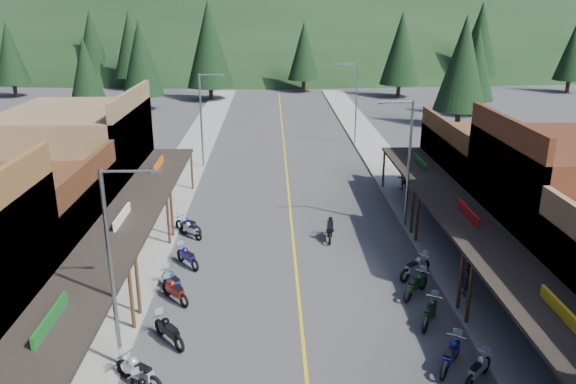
{
  "coord_description": "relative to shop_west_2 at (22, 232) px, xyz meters",
  "views": [
    {
      "loc": [
        -1.23,
        -24.58,
        13.31
      ],
      "look_at": [
        -0.3,
        6.25,
        3.0
      ],
      "focal_mm": 35.0,
      "sensor_mm": 36.0,
      "label": 1
    }
  ],
  "objects": [
    {
      "name": "streetlight_0",
      "position": [
        6.8,
        -7.7,
        1.93
      ],
      "size": [
        2.16,
        0.18,
        8.0
      ],
      "color": "gray",
      "rests_on": "ground"
    },
    {
      "name": "streetlight_3",
      "position": [
        20.71,
        28.3,
        1.93
      ],
      "size": [
        2.16,
        0.18,
        8.0
      ],
      "color": "gray",
      "rests_on": "ground"
    },
    {
      "name": "bike_west_6",
      "position": [
        8.23,
        -6.1,
        -1.89
      ],
      "size": [
        1.99,
        2.22,
        1.28
      ],
      "primitive_type": null,
      "rotation": [
        0.0,
        0.0,
        0.68
      ],
      "color": "black",
      "rests_on": "ground"
    },
    {
      "name": "ridge_hill",
      "position": [
        13.75,
        133.3,
        -2.53
      ],
      "size": [
        310.0,
        140.0,
        60.0
      ],
      "primitive_type": "ellipsoid",
      "color": "black",
      "rests_on": "ground"
    },
    {
      "name": "shop_east_2",
      "position": [
        27.54,
        0.0,
        0.99
      ],
      "size": [
        10.9,
        9.0,
        8.2
      ],
      "color": "#562B19",
      "rests_on": "ground"
    },
    {
      "name": "bike_west_5",
      "position": [
        7.6,
        -8.82,
        -1.86
      ],
      "size": [
        2.36,
        2.02,
        1.34
      ],
      "primitive_type": null,
      "rotation": [
        0.0,
        0.0,
        0.94
      ],
      "color": "#A8A9AE",
      "rests_on": "ground"
    },
    {
      "name": "pedestrian_east_a",
      "position": [
        21.65,
        -2.69,
        -1.55
      ],
      "size": [
        0.42,
        0.62,
        1.67
      ],
      "primitive_type": "imported",
      "rotation": [
        0.0,
        0.0,
        -1.54
      ],
      "color": "#292030",
      "rests_on": "sidewalk_east"
    },
    {
      "name": "bike_east_7",
      "position": [
        19.37,
        -2.44,
        -1.9
      ],
      "size": [
        2.02,
        2.18,
        1.28
      ],
      "primitive_type": null,
      "rotation": [
        0.0,
        0.0,
        -0.71
      ],
      "color": "#0D4418",
      "rests_on": "ground"
    },
    {
      "name": "bike_west_10",
      "position": [
        7.61,
        5.06,
        -1.97
      ],
      "size": [
        1.86,
        1.84,
        1.12
      ],
      "primitive_type": null,
      "rotation": [
        0.0,
        0.0,
        0.8
      ],
      "color": "#9E9EA3",
      "rests_on": "ground"
    },
    {
      "name": "streetlight_1",
      "position": [
        6.8,
        20.3,
        1.93
      ],
      "size": [
        2.16,
        0.18,
        8.0
      ],
      "color": "gray",
      "rests_on": "ground"
    },
    {
      "name": "bike_east_6",
      "position": [
        19.38,
        -4.92,
        -1.91
      ],
      "size": [
        1.7,
        2.26,
        1.25
      ],
      "primitive_type": null,
      "rotation": [
        0.0,
        0.0,
        -0.51
      ],
      "color": "#0B3A14",
      "rests_on": "ground"
    },
    {
      "name": "streetlight_2",
      "position": [
        20.71,
        6.3,
        1.93
      ],
      "size": [
        2.16,
        0.18,
        8.0
      ],
      "color": "gray",
      "rests_on": "ground"
    },
    {
      "name": "shop_west_2",
      "position": [
        0.0,
        0.0,
        0.0
      ],
      "size": [
        10.9,
        9.0,
        6.2
      ],
      "color": "#3F2111",
      "rests_on": "ground"
    },
    {
      "name": "rider_on_bike",
      "position": [
        15.93,
        4.44,
        -1.91
      ],
      "size": [
        0.85,
        2.09,
        1.55
      ],
      "rotation": [
        0.0,
        0.0,
        -0.09
      ],
      "color": "black",
      "rests_on": "ground"
    },
    {
      "name": "sidewalk_west",
      "position": [
        5.05,
        18.3,
        -2.46
      ],
      "size": [
        3.4,
        94.0,
        0.15
      ],
      "primitive_type": "cube",
      "color": "gray",
      "rests_on": "ground"
    },
    {
      "name": "bike_west_7",
      "position": [
        7.92,
        -2.64,
        -1.93
      ],
      "size": [
        1.92,
        2.06,
        1.21
      ],
      "primitive_type": null,
      "rotation": [
        0.0,
        0.0,
        0.71
      ],
      "color": "maroon",
      "rests_on": "ground"
    },
    {
      "name": "pedestrian_east_b",
      "position": [
        22.29,
        13.62,
        -1.52
      ],
      "size": [
        0.97,
        0.85,
        1.73
      ],
      "primitive_type": "imported",
      "rotation": [
        0.0,
        0.0,
        3.67
      ],
      "color": "#4E3F31",
      "rests_on": "sidewalk_east"
    },
    {
      "name": "pine_1",
      "position": [
        -10.25,
        68.3,
        4.7
      ],
      "size": [
        5.88,
        5.88,
        12.5
      ],
      "color": "black",
      "rests_on": "ground"
    },
    {
      "name": "bike_east_8",
      "position": [
        19.81,
        -0.55,
        -1.89
      ],
      "size": [
        2.22,
        1.96,
        1.28
      ],
      "primitive_type": null,
      "rotation": [
        0.0,
        0.0,
        -0.91
      ],
      "color": "#A2A1A6",
      "rests_on": "ground"
    },
    {
      "name": "pine_4",
      "position": [
        31.75,
        58.3,
        4.7
      ],
      "size": [
        5.88,
        5.88,
        12.5
      ],
      "color": "black",
      "rests_on": "ground"
    },
    {
      "name": "pine_5",
      "position": [
        47.75,
        70.3,
        5.46
      ],
      "size": [
        6.72,
        6.72,
        14.0
      ],
      "color": "black",
      "rests_on": "ground"
    },
    {
      "name": "pine_3",
      "position": [
        17.75,
        64.3,
        3.95
      ],
      "size": [
        5.04,
        5.04,
        11.0
      ],
      "color": "black",
      "rests_on": "ground"
    },
    {
      "name": "pine_8",
      "position": [
        -8.25,
        38.3,
        3.44
      ],
      "size": [
        4.48,
        4.48,
        10.0
      ],
      "color": "black",
      "rests_on": "ground"
    },
    {
      "name": "bike_east_4",
      "position": [
        20.09,
        -8.93,
        -1.96
      ],
      "size": [
        1.85,
        1.9,
        1.14
      ],
      "primitive_type": null,
      "rotation": [
        0.0,
        0.0,
        -0.76
      ],
      "color": "#A8A7AC",
      "rests_on": "ground"
    },
    {
      "name": "pine_6",
      "position": [
        59.75,
        62.3,
        3.95
      ],
      "size": [
        5.04,
        5.04,
        11.0
      ],
      "color": "black",
      "rests_on": "ground"
    },
    {
      "name": "pine_11",
      "position": [
        33.75,
        36.3,
        4.65
      ],
      "size": [
        5.82,
        5.82,
        12.4
      ],
      "color": "black",
      "rests_on": "ground"
    },
    {
      "name": "shop_east_3",
      "position": [
        27.51,
        9.6,
        -0.0
      ],
      "size": [
        10.9,
        10.2,
        6.2
      ],
      "color": "#4C2D16",
      "rests_on": "ground"
    },
    {
      "name": "shop_west_3",
      "position": [
        -0.03,
        9.6,
        0.99
      ],
      "size": [
        10.9,
        10.2,
        8.2
      ],
      "color": "brown",
      "rests_on": "ground"
    },
    {
      "name": "bike_west_11",
      "position": [
        7.38,
        5.69,
        -1.92
      ],
      "size": [
        2.12,
        1.9,
        1.23
      ],
      "primitive_type": null,
      "rotation": [
        0.0,
        0.0,
        0.89
      ],
      "color": "navy",
      "rests_on": "ground"
    },
    {
      "name": "bike_west_9",
      "position": [
        7.98,
        1.12,
        -1.92
      ],
      "size": [
        1.87,
        2.13,
        1.22
      ],
      "primitive_type": null,
      "rotation": [
        0.0,
        0.0,
        0.65
      ],
      "color": "navy",
      "rests_on": "ground"
    },
    {
      "name": "pine_7",
      "position": [
        -18.25,
        74.3,
        4.7
      ],
      "size": [
        5.88,
        5.88,
        12.5
      ],
      "color": "black",
      "rests_on": "ground"
    },
    {
      "name": "pine_9",
      "position": [
        37.75,
        43.3,
        3.85
      ],
      "size": [
        4.93,
        4.93,
        10.8
      ],
      "color": "black",
      "rests_on": "ground"
    },
    {
      "name": "bike_west_8",
      "position": [
        7.66,
        -1.65,
        -1.93
      ],
      "size": [
        1.81,
        2.14,
        1.21
      ],
      "primitive_type": null,
      "rotation": [
        0.0,
        0.0,
        0.62
      ],
      "color": "navy",
      "rests_on": "ground"
    },
    {
      "name": "pine_10",
      "position": [
        -4.25,
        48.3,
        4.25
      ],
      "size": [
        5.38,
        5.38,
        11.6
      ],
      "color": "black",
      "rests_on": "ground"
    },
    {
      "name": "ground",
      "position": [
        13.75,
        -1.7,
        -2.53
      ],
      "size": [
        220.0,
        220.0,
        0.0
      ],
      "primitive_type": "plane",
      "color": "#38383A",
      "rests_on": "ground"
    },
    {
      "name": "pine_2",
      "position": [
        3.75,
        56.3,
        5.46
      ],
      "size": [
        6.72,
        6.72,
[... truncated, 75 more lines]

